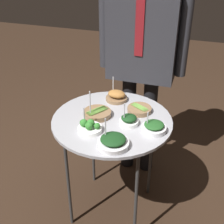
{
  "coord_description": "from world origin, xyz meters",
  "views": [
    {
      "loc": [
        0.47,
        -1.49,
        1.74
      ],
      "look_at": [
        0.0,
        0.0,
        0.79
      ],
      "focal_mm": 50.0,
      "sensor_mm": 36.0,
      "label": 1
    }
  ],
  "objects_px": {
    "bowl_asparagus_mid_left": "(97,113)",
    "bowl_asparagus_far_rim": "(139,109)",
    "bowl_spinach_front_center": "(113,142)",
    "bowl_spinach_front_right": "(129,120)",
    "waiter_figure": "(142,45)",
    "bowl_broccoli_near_rim": "(90,127)",
    "bowl_spinach_front_left": "(154,127)",
    "bowl_roast_mid_right": "(117,96)",
    "serving_cart": "(112,126)"
  },
  "relations": [
    {
      "from": "bowl_spinach_front_left",
      "to": "bowl_spinach_front_right",
      "type": "distance_m",
      "value": 0.15
    },
    {
      "from": "bowl_spinach_front_right",
      "to": "bowl_roast_mid_right",
      "type": "bearing_deg",
      "value": 120.53
    },
    {
      "from": "serving_cart",
      "to": "bowl_spinach_front_center",
      "type": "height_order",
      "value": "bowl_spinach_front_center"
    },
    {
      "from": "serving_cart",
      "to": "bowl_spinach_front_left",
      "type": "distance_m",
      "value": 0.27
    },
    {
      "from": "bowl_broccoli_near_rim",
      "to": "bowl_spinach_front_center",
      "type": "height_order",
      "value": "bowl_spinach_front_center"
    },
    {
      "from": "serving_cart",
      "to": "bowl_asparagus_mid_left",
      "type": "distance_m",
      "value": 0.12
    },
    {
      "from": "bowl_broccoli_near_rim",
      "to": "waiter_figure",
      "type": "distance_m",
      "value": 0.71
    },
    {
      "from": "bowl_broccoli_near_rim",
      "to": "serving_cart",
      "type": "bearing_deg",
      "value": 62.2
    },
    {
      "from": "bowl_spinach_front_left",
      "to": "bowl_spinach_front_center",
      "type": "bearing_deg",
      "value": -130.85
    },
    {
      "from": "bowl_spinach_front_left",
      "to": "bowl_spinach_front_right",
      "type": "bearing_deg",
      "value": 170.37
    },
    {
      "from": "bowl_asparagus_mid_left",
      "to": "bowl_spinach_front_center",
      "type": "relative_size",
      "value": 1.07
    },
    {
      "from": "bowl_spinach_front_center",
      "to": "bowl_asparagus_mid_left",
      "type": "bearing_deg",
      "value": 124.97
    },
    {
      "from": "bowl_asparagus_mid_left",
      "to": "bowl_broccoli_near_rim",
      "type": "height_order",
      "value": "bowl_asparagus_mid_left"
    },
    {
      "from": "bowl_roast_mid_right",
      "to": "bowl_broccoli_near_rim",
      "type": "bearing_deg",
      "value": -95.7
    },
    {
      "from": "serving_cart",
      "to": "bowl_spinach_front_right",
      "type": "height_order",
      "value": "bowl_spinach_front_right"
    },
    {
      "from": "bowl_broccoli_near_rim",
      "to": "bowl_spinach_front_right",
      "type": "bearing_deg",
      "value": 34.93
    },
    {
      "from": "bowl_asparagus_mid_left",
      "to": "bowl_spinach_front_left",
      "type": "bearing_deg",
      "value": -9.32
    },
    {
      "from": "serving_cart",
      "to": "bowl_asparagus_mid_left",
      "type": "bearing_deg",
      "value": 173.76
    },
    {
      "from": "bowl_asparagus_far_rim",
      "to": "bowl_spinach_front_center",
      "type": "distance_m",
      "value": 0.39
    },
    {
      "from": "bowl_asparagus_far_rim",
      "to": "bowl_spinach_front_left",
      "type": "distance_m",
      "value": 0.22
    },
    {
      "from": "bowl_spinach_front_left",
      "to": "waiter_figure",
      "type": "distance_m",
      "value": 0.64
    },
    {
      "from": "serving_cart",
      "to": "bowl_broccoli_near_rim",
      "type": "height_order",
      "value": "bowl_broccoli_near_rim"
    },
    {
      "from": "bowl_asparagus_mid_left",
      "to": "bowl_broccoli_near_rim",
      "type": "distance_m",
      "value": 0.17
    },
    {
      "from": "bowl_roast_mid_right",
      "to": "waiter_figure",
      "type": "height_order",
      "value": "waiter_figure"
    },
    {
      "from": "serving_cart",
      "to": "bowl_spinach_front_right",
      "type": "relative_size",
      "value": 5.11
    },
    {
      "from": "bowl_spinach_front_right",
      "to": "waiter_figure",
      "type": "relative_size",
      "value": 0.09
    },
    {
      "from": "bowl_asparagus_far_rim",
      "to": "bowl_spinach_front_left",
      "type": "xyz_separation_m",
      "value": [
        0.13,
        -0.18,
        0.01
      ]
    },
    {
      "from": "bowl_roast_mid_right",
      "to": "bowl_asparagus_mid_left",
      "type": "bearing_deg",
      "value": -103.62
    },
    {
      "from": "bowl_spinach_front_center",
      "to": "bowl_spinach_front_left",
      "type": "bearing_deg",
      "value": 49.15
    },
    {
      "from": "bowl_spinach_front_center",
      "to": "waiter_figure",
      "type": "height_order",
      "value": "waiter_figure"
    },
    {
      "from": "bowl_spinach_front_right",
      "to": "bowl_asparagus_mid_left",
      "type": "bearing_deg",
      "value": 170.91
    },
    {
      "from": "serving_cart",
      "to": "waiter_figure",
      "type": "height_order",
      "value": "waiter_figure"
    },
    {
      "from": "bowl_spinach_front_left",
      "to": "bowl_spinach_front_right",
      "type": "height_order",
      "value": "bowl_spinach_front_right"
    },
    {
      "from": "bowl_broccoli_near_rim",
      "to": "bowl_spinach_front_left",
      "type": "relative_size",
      "value": 0.99
    },
    {
      "from": "bowl_asparagus_mid_left",
      "to": "bowl_asparagus_far_rim",
      "type": "distance_m",
      "value": 0.26
    },
    {
      "from": "bowl_asparagus_mid_left",
      "to": "waiter_figure",
      "type": "xyz_separation_m",
      "value": [
        0.16,
        0.48,
        0.28
      ]
    },
    {
      "from": "bowl_asparagus_far_rim",
      "to": "bowl_spinach_front_left",
      "type": "relative_size",
      "value": 1.07
    },
    {
      "from": "bowl_roast_mid_right",
      "to": "waiter_figure",
      "type": "distance_m",
      "value": 0.39
    },
    {
      "from": "serving_cart",
      "to": "bowl_broccoli_near_rim",
      "type": "bearing_deg",
      "value": -117.8
    },
    {
      "from": "bowl_broccoli_near_rim",
      "to": "bowl_asparagus_far_rim",
      "type": "bearing_deg",
      "value": 53.36
    },
    {
      "from": "bowl_spinach_front_left",
      "to": "bowl_spinach_front_right",
      "type": "xyz_separation_m",
      "value": [
        -0.15,
        0.03,
        0.0
      ]
    },
    {
      "from": "bowl_roast_mid_right",
      "to": "bowl_spinach_front_left",
      "type": "xyz_separation_m",
      "value": [
        0.3,
        -0.28,
        -0.0
      ]
    },
    {
      "from": "bowl_asparagus_mid_left",
      "to": "bowl_spinach_front_left",
      "type": "height_order",
      "value": "bowl_asparagus_mid_left"
    },
    {
      "from": "bowl_asparagus_mid_left",
      "to": "waiter_figure",
      "type": "bearing_deg",
      "value": 71.94
    },
    {
      "from": "bowl_roast_mid_right",
      "to": "bowl_spinach_front_center",
      "type": "relative_size",
      "value": 0.91
    },
    {
      "from": "serving_cart",
      "to": "waiter_figure",
      "type": "relative_size",
      "value": 0.45
    },
    {
      "from": "bowl_asparagus_mid_left",
      "to": "bowl_broccoli_near_rim",
      "type": "relative_size",
      "value": 1.3
    },
    {
      "from": "bowl_spinach_front_right",
      "to": "waiter_figure",
      "type": "height_order",
      "value": "waiter_figure"
    },
    {
      "from": "bowl_broccoli_near_rim",
      "to": "bowl_spinach_front_left",
      "type": "bearing_deg",
      "value": 17.46
    },
    {
      "from": "bowl_asparagus_far_rim",
      "to": "waiter_figure",
      "type": "bearing_deg",
      "value": 102.09
    }
  ]
}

